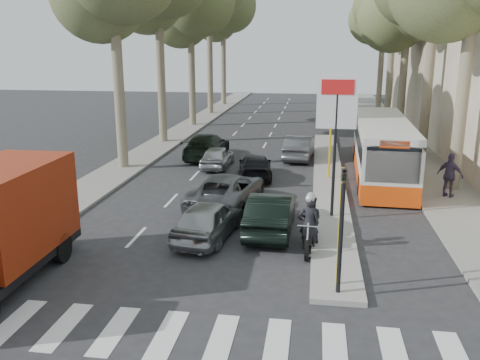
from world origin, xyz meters
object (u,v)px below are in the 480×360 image
at_px(dark_hatchback, 271,213).
at_px(motorcycle, 310,223).
at_px(silver_hatchback, 208,219).
at_px(city_bus, 382,147).

distance_m(dark_hatchback, motorcycle, 1.98).
bearing_deg(silver_hatchback, dark_hatchback, -147.66).
xyz_separation_m(silver_hatchback, city_bus, (7.05, 9.97, 0.88)).
height_order(dark_hatchback, city_bus, city_bus).
xyz_separation_m(silver_hatchback, motorcycle, (3.54, -0.40, 0.19)).
bearing_deg(motorcycle, city_bus, 74.22).
bearing_deg(city_bus, dark_hatchback, -116.33).
bearing_deg(dark_hatchback, city_bus, -117.67).
bearing_deg(motorcycle, silver_hatchback, 176.38).
bearing_deg(motorcycle, dark_hatchback, 138.44).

